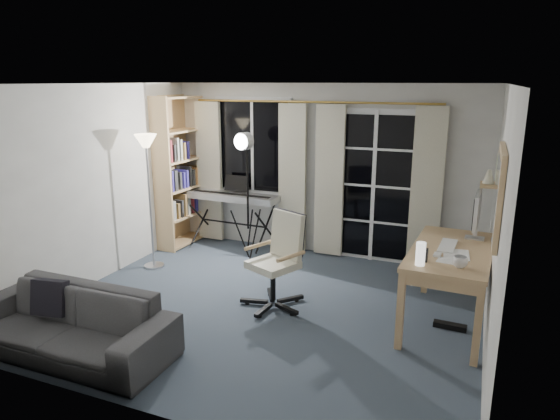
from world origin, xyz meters
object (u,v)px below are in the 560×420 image
(keyboard_piano, at_px, (233,198))
(torchiere_lamp, at_px, (147,161))
(desk, at_px, (451,259))
(sofa, at_px, (66,313))
(bookshelf, at_px, (179,175))
(mug, at_px, (460,261))
(studio_light, at_px, (245,156))
(monitor, at_px, (477,211))
(office_chair, at_px, (281,251))

(keyboard_piano, bearing_deg, torchiere_lamp, -116.65)
(desk, distance_m, sofa, 3.71)
(bookshelf, relative_size, mug, 16.84)
(bookshelf, bearing_deg, studio_light, -8.10)
(keyboard_piano, bearing_deg, studio_light, -38.66)
(studio_light, relative_size, monitor, 3.09)
(torchiere_lamp, distance_m, sofa, 2.43)
(torchiere_lamp, xyz_separation_m, sofa, (0.60, -2.11, -1.04))
(studio_light, bearing_deg, sofa, -82.65)
(mug, distance_m, sofa, 3.59)
(keyboard_piano, relative_size, mug, 10.56)
(desk, bearing_deg, sofa, -145.99)
(keyboard_piano, bearing_deg, monitor, -12.92)
(desk, bearing_deg, office_chair, -170.61)
(monitor, bearing_deg, torchiere_lamp, -173.50)
(office_chair, bearing_deg, sofa, -105.50)
(desk, bearing_deg, mug, -75.81)
(torchiere_lamp, relative_size, desk, 1.15)
(keyboard_piano, bearing_deg, office_chair, -45.93)
(keyboard_piano, relative_size, sofa, 0.70)
(torchiere_lamp, distance_m, studio_light, 1.28)
(bookshelf, height_order, monitor, bookshelf)
(studio_light, xyz_separation_m, monitor, (2.98, -0.58, -0.33))
(bookshelf, distance_m, desk, 4.22)
(studio_light, xyz_separation_m, desk, (2.79, -1.03, -0.73))
(mug, bearing_deg, sofa, -156.64)
(studio_light, bearing_deg, desk, -5.69)
(desk, bearing_deg, bookshelf, 165.30)
(studio_light, xyz_separation_m, sofa, (-0.37, -2.94, -1.05))
(office_chair, height_order, sofa, office_chair)
(keyboard_piano, height_order, mug, keyboard_piano)
(torchiere_lamp, bearing_deg, bookshelf, 102.98)
(studio_light, distance_m, office_chair, 1.81)
(studio_light, relative_size, office_chair, 1.72)
(torchiere_lamp, xyz_separation_m, keyboard_piano, (0.62, 1.14, -0.67))
(mug, bearing_deg, office_chair, 170.81)
(office_chair, relative_size, sofa, 0.53)
(monitor, height_order, sofa, monitor)
(desk, height_order, monitor, monitor)
(keyboard_piano, xyz_separation_m, desk, (3.14, -1.34, -0.05))
(keyboard_piano, bearing_deg, sofa, -88.37)
(torchiere_lamp, relative_size, mug, 13.43)
(torchiere_lamp, height_order, monitor, torchiere_lamp)
(office_chair, xyz_separation_m, sofa, (-1.41, -1.71, -0.22))
(desk, xyz_separation_m, mug, (0.10, -0.50, 0.17))
(bookshelf, distance_m, torchiere_lamp, 1.16)
(sofa, bearing_deg, studio_light, 82.63)
(bookshelf, distance_m, studio_light, 1.30)
(keyboard_piano, bearing_deg, bookshelf, -173.69)
(keyboard_piano, relative_size, desk, 0.91)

